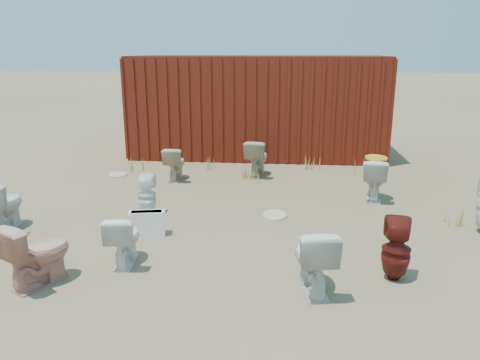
# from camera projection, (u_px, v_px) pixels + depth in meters

# --- Properties ---
(ground) EXTENTS (100.00, 100.00, 0.00)m
(ground) POSITION_uv_depth(u_px,v_px,m) (236.00, 226.00, 6.96)
(ground) COLOR brown
(ground) RESTS_ON ground
(shipping_container) EXTENTS (6.00, 2.40, 2.40)m
(shipping_container) POSITION_uv_depth(u_px,v_px,m) (258.00, 105.00, 11.62)
(shipping_container) COLOR #510E0D
(shipping_container) RESTS_ON ground
(toilet_front_a) EXTENTS (0.49, 0.78, 0.77)m
(toilet_front_a) POSITION_uv_depth(u_px,v_px,m) (2.00, 205.00, 6.73)
(toilet_front_a) COLOR silver
(toilet_front_a) RESTS_ON ground
(toilet_front_pink) EXTENTS (0.71, 0.84, 0.75)m
(toilet_front_pink) POSITION_uv_depth(u_px,v_px,m) (38.00, 253.00, 5.15)
(toilet_front_pink) COLOR tan
(toilet_front_pink) RESTS_ON ground
(toilet_front_c) EXTENTS (0.40, 0.65, 0.64)m
(toilet_front_c) POSITION_uv_depth(u_px,v_px,m) (124.00, 239.00, 5.68)
(toilet_front_c) COLOR white
(toilet_front_c) RESTS_ON ground
(toilet_front_maroon) EXTENTS (0.38, 0.38, 0.72)m
(toilet_front_maroon) POSITION_uv_depth(u_px,v_px,m) (396.00, 250.00, 5.27)
(toilet_front_maroon) COLOR #5D1610
(toilet_front_maroon) RESTS_ON ground
(toilet_front_e) EXTENTS (0.53, 0.79, 0.75)m
(toilet_front_e) POSITION_uv_depth(u_px,v_px,m) (313.00, 258.00, 5.02)
(toilet_front_e) COLOR silver
(toilet_front_e) RESTS_ON ground
(toilet_back_a) EXTENTS (0.33, 0.34, 0.65)m
(toilet_back_a) POSITION_uv_depth(u_px,v_px,m) (147.00, 195.00, 7.36)
(toilet_back_a) COLOR white
(toilet_back_a) RESTS_ON ground
(toilet_back_beige_left) EXTENTS (0.38, 0.66, 0.67)m
(toilet_back_beige_left) POSITION_uv_depth(u_px,v_px,m) (175.00, 163.00, 9.38)
(toilet_back_beige_left) COLOR beige
(toilet_back_beige_left) RESTS_ON ground
(toilet_back_beige_right) EXTENTS (0.53, 0.80, 0.76)m
(toilet_back_beige_right) POSITION_uv_depth(u_px,v_px,m) (257.00, 158.00, 9.67)
(toilet_back_beige_right) COLOR #BCAF89
(toilet_back_beige_right) RESTS_ON ground
(toilet_back_yellowlid) EXTENTS (0.52, 0.78, 0.73)m
(toilet_back_yellowlid) POSITION_uv_depth(u_px,v_px,m) (374.00, 179.00, 8.13)
(toilet_back_yellowlid) COLOR silver
(toilet_back_yellowlid) RESTS_ON ground
(yellow_lid) EXTENTS (0.37, 0.47, 0.02)m
(yellow_lid) POSITION_uv_depth(u_px,v_px,m) (376.00, 158.00, 8.02)
(yellow_lid) COLOR gold
(yellow_lid) RESTS_ON toilet_back_yellowlid
(loose_tank) EXTENTS (0.53, 0.29, 0.35)m
(loose_tank) POSITION_uv_depth(u_px,v_px,m) (147.00, 223.00, 6.60)
(loose_tank) COLOR white
(loose_tank) RESTS_ON ground
(loose_lid_near) EXTENTS (0.40, 0.51, 0.02)m
(loose_lid_near) POSITION_uv_depth(u_px,v_px,m) (275.00, 215.00, 7.40)
(loose_lid_near) COLOR beige
(loose_lid_near) RESTS_ON ground
(loose_lid_far) EXTENTS (0.56, 0.59, 0.02)m
(loose_lid_far) POSITION_uv_depth(u_px,v_px,m) (118.00, 174.00, 9.81)
(loose_lid_far) COLOR #C4A98E
(loose_lid_far) RESTS_ON ground
(weed_clump_a) EXTENTS (0.36, 0.36, 0.27)m
(weed_clump_a) POSITION_uv_depth(u_px,v_px,m) (134.00, 165.00, 10.11)
(weed_clump_a) COLOR #9F8F3F
(weed_clump_a) RESTS_ON ground
(weed_clump_b) EXTENTS (0.32, 0.32, 0.28)m
(weed_clump_b) POSITION_uv_depth(u_px,v_px,m) (251.00, 174.00, 9.37)
(weed_clump_b) COLOR #9F8F3F
(weed_clump_b) RESTS_ON ground
(weed_clump_c) EXTENTS (0.36, 0.36, 0.37)m
(weed_clump_c) POSITION_uv_depth(u_px,v_px,m) (361.00, 168.00, 9.60)
(weed_clump_c) COLOR #9F8F3F
(weed_clump_c) RESTS_ON ground
(weed_clump_d) EXTENTS (0.30, 0.30, 0.30)m
(weed_clump_d) POSITION_uv_depth(u_px,v_px,m) (211.00, 163.00, 10.23)
(weed_clump_d) COLOR #9F8F3F
(weed_clump_d) RESTS_ON ground
(weed_clump_e) EXTENTS (0.34, 0.34, 0.32)m
(weed_clump_e) POSITION_uv_depth(u_px,v_px,m) (312.00, 163.00, 10.15)
(weed_clump_e) COLOR #9F8F3F
(weed_clump_e) RESTS_ON ground
(weed_clump_f) EXTENTS (0.28, 0.28, 0.26)m
(weed_clump_f) POSITION_uv_depth(u_px,v_px,m) (453.00, 216.00, 7.02)
(weed_clump_f) COLOR #9F8F3F
(weed_clump_f) RESTS_ON ground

